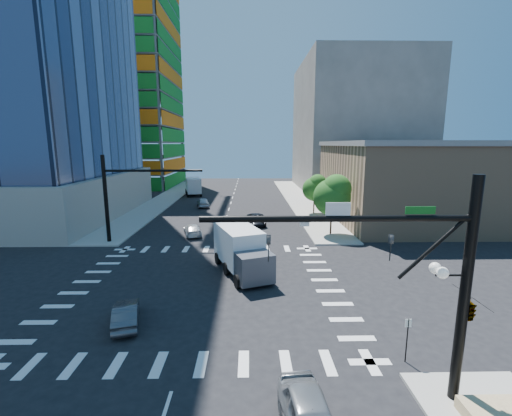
{
  "coord_description": "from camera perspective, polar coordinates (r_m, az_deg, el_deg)",
  "views": [
    {
      "loc": [
        3.31,
        -23.53,
        10.21
      ],
      "look_at": [
        3.91,
        8.0,
        4.3
      ],
      "focal_mm": 24.0,
      "sensor_mm": 36.0,
      "label": 1
    }
  ],
  "objects": [
    {
      "name": "car_sb_near",
      "position": [
        39.61,
        -10.54,
        -3.58
      ],
      "size": [
        2.82,
        4.63,
        1.25
      ],
      "primitive_type": "imported",
      "rotation": [
        0.0,
        0.0,
        3.41
      ],
      "color": "silver",
      "rests_on": "ground"
    },
    {
      "name": "box_truck_near",
      "position": [
        27.42,
        -2.23,
        -7.75
      ],
      "size": [
        5.08,
        7.4,
        3.58
      ],
      "rotation": [
        0.0,
        0.0,
        0.35
      ],
      "color": "black",
      "rests_on": "ground"
    },
    {
      "name": "signal_mast_se",
      "position": [
        15.0,
        28.66,
        -11.04
      ],
      "size": [
        10.51,
        2.48,
        9.0
      ],
      "color": "black",
      "rests_on": "sidewalk_se"
    },
    {
      "name": "no_parking_sign",
      "position": [
        18.54,
        23.91,
        -18.81
      ],
      "size": [
        0.3,
        0.06,
        2.2
      ],
      "color": "black",
      "rests_on": "ground"
    },
    {
      "name": "box_truck_far",
      "position": [
        70.79,
        -10.44,
        3.42
      ],
      "size": [
        4.39,
        7.24,
        3.54
      ],
      "rotation": [
        0.0,
        0.0,
        3.38
      ],
      "color": "black",
      "rests_on": "ground"
    },
    {
      "name": "ground",
      "position": [
        25.87,
        -8.56,
        -12.77
      ],
      "size": [
        160.0,
        160.0,
        0.0
      ],
      "primitive_type": "plane",
      "color": "black",
      "rests_on": "ground"
    },
    {
      "name": "sidewalk_ne",
      "position": [
        64.99,
        7.06,
        1.55
      ],
      "size": [
        5.0,
        60.0,
        0.15
      ],
      "primitive_type": "cube",
      "color": "#9A9992",
      "rests_on": "ground"
    },
    {
      "name": "bg_building_ne",
      "position": [
        82.12,
        16.1,
        12.85
      ],
      "size": [
        24.0,
        30.0,
        28.0
      ],
      "primitive_type": "cube",
      "color": "#67615D",
      "rests_on": "ground"
    },
    {
      "name": "car_nb_far",
      "position": [
        43.82,
        0.03,
        -1.95
      ],
      "size": [
        2.55,
        5.07,
        1.38
      ],
      "primitive_type": "imported",
      "rotation": [
        0.0,
        0.0,
        0.06
      ],
      "color": "black",
      "rests_on": "ground"
    },
    {
      "name": "car_sb_mid",
      "position": [
        56.95,
        -8.83,
        0.94
      ],
      "size": [
        2.77,
        4.8,
        1.54
      ],
      "primitive_type": "imported",
      "rotation": [
        0.0,
        0.0,
        3.37
      ],
      "color": "#B2B4BB",
      "rests_on": "ground"
    },
    {
      "name": "car_sb_cross",
      "position": [
        21.81,
        -20.84,
        -16.18
      ],
      "size": [
        2.34,
        4.06,
        1.26
      ],
      "primitive_type": "imported",
      "rotation": [
        0.0,
        0.0,
        3.42
      ],
      "color": "#47474B",
      "rests_on": "ground"
    },
    {
      "name": "tree_south",
      "position": [
        38.97,
        12.77,
        2.19
      ],
      "size": [
        4.16,
        4.16,
        6.82
      ],
      "color": "#382316",
      "rests_on": "sidewalk_ne"
    },
    {
      "name": "tree_north",
      "position": [
        50.75,
        9.87,
        3.4
      ],
      "size": [
        3.54,
        3.52,
        5.78
      ],
      "color": "#382316",
      "rests_on": "sidewalk_ne"
    },
    {
      "name": "commercial_building",
      "position": [
        50.67,
        24.34,
        4.12
      ],
      "size": [
        20.5,
        22.5,
        10.6
      ],
      "color": "tan",
      "rests_on": "ground"
    },
    {
      "name": "road_markings",
      "position": [
        25.86,
        -8.56,
        -12.76
      ],
      "size": [
        20.0,
        20.0,
        0.01
      ],
      "primitive_type": "cube",
      "color": "silver",
      "rests_on": "ground"
    },
    {
      "name": "sidewalk_nw",
      "position": [
        66.25,
        -14.88,
        1.45
      ],
      "size": [
        5.0,
        60.0,
        0.15
      ],
      "primitive_type": "cube",
      "color": "#9A9992",
      "rests_on": "ground"
    },
    {
      "name": "construction_building",
      "position": [
        91.95,
        -21.82,
        18.89
      ],
      "size": [
        25.16,
        34.5,
        70.6
      ],
      "color": "slate",
      "rests_on": "ground"
    },
    {
      "name": "signal_mast_nw",
      "position": [
        37.77,
        -21.73,
        2.68
      ],
      "size": [
        10.2,
        0.4,
        9.0
      ],
      "color": "black",
      "rests_on": "sidewalk_nw"
    }
  ]
}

